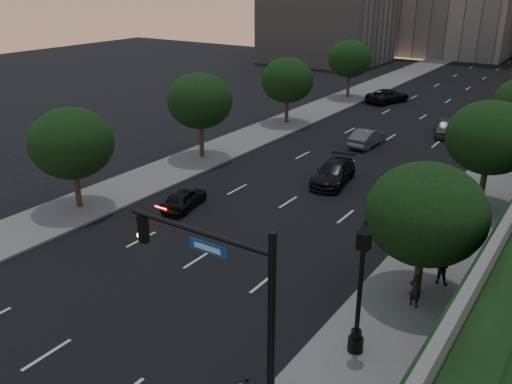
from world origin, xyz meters
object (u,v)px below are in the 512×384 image
Objects in this scene: traffic_signal_mast at (241,322)px; sedan_near_right at (333,173)px; sedan_far_left at (388,96)px; sedan_far_right at (445,127)px; sedan_mid_left at (367,137)px; pedestrian_b at (442,268)px; sedan_near_left at (184,198)px; street_lamp at (360,294)px; pedestrian_a at (415,290)px; pedestrian_c at (441,209)px.

traffic_signal_mast is 22.45m from sedan_near_right.
sedan_far_right is at bearing 150.89° from sedan_far_left.
sedan_mid_left is 22.35m from pedestrian_b.
sedan_near_right reaches higher than sedan_far_right.
sedan_near_right is (5.74, 9.07, 0.11)m from sedan_near_left.
sedan_far_left is at bearing 109.66° from street_lamp.
traffic_signal_mast is 1.28× the size of sedan_far_left.
sedan_far_right is 26.89m from pedestrian_b.
traffic_signal_mast is 5.39m from street_lamp.
pedestrian_a is 2.55m from pedestrian_b.
street_lamp is 45.53m from sedan_far_left.
traffic_signal_mast is 17.88m from sedan_near_left.
traffic_signal_mast reaches higher than sedan_near_right.
sedan_far_left is 3.56× the size of pedestrian_a.
pedestrian_a is at bearing 131.22° from sedan_far_left.
pedestrian_c is (-0.70, 13.29, -1.60)m from street_lamp.
pedestrian_c is at bearing -28.00° from sedan_near_right.
pedestrian_a is (15.51, -2.86, 0.27)m from sedan_near_left.
sedan_far_left is at bearing -70.27° from pedestrian_b.
sedan_near_right is at bearing 118.96° from street_lamp.
sedan_near_left is at bearing -6.11° from pedestrian_b.
street_lamp is 18.50m from sedan_near_right.
sedan_mid_left is at bearing -114.35° from sedan_near_left.
pedestrian_c reaches higher than pedestrian_a.
traffic_signal_mast is 4.57× the size of pedestrian_b.
sedan_far_left reaches higher than sedan_far_right.
street_lamp is at bearing 114.27° from sedan_mid_left.
sedan_near_right is at bearing 108.72° from traffic_signal_mast.
traffic_signal_mast is 1.59× the size of sedan_far_right.
sedan_mid_left is 0.82× the size of sedan_far_left.
sedan_mid_left is (4.17, 18.67, 0.09)m from sedan_near_left.
street_lamp reaches higher than pedestrian_b.
sedan_far_left is (-13.54, 47.82, -2.91)m from traffic_signal_mast.
sedan_near_left is 2.49× the size of pedestrian_a.
pedestrian_b is 6.87m from pedestrian_c.
street_lamp is (1.77, 4.98, -1.04)m from traffic_signal_mast.
traffic_signal_mast is 37.92m from sedan_far_right.
sedan_near_left is 0.85× the size of sedan_mid_left.
sedan_mid_left is (-8.71, 30.69, -2.93)m from traffic_signal_mast.
traffic_signal_mast reaches higher than sedan_far_left.
pedestrian_a is at bearing -93.19° from sedan_far_right.
pedestrian_c is (5.27, -19.31, 0.29)m from sedan_far_right.
pedestrian_b reaches higher than sedan_mid_left.
street_lamp is 1.03× the size of sedan_far_left.
street_lamp is 13.40m from pedestrian_c.
pedestrian_a is at bearing 157.79° from sedan_near_left.
pedestrian_c is at bearing -78.41° from pedestrian_b.
sedan_mid_left is at bearing -139.97° from sedan_far_right.
sedan_far_left is at bearing -72.18° from sedan_mid_left.
sedan_far_left reaches higher than sedan_mid_left.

